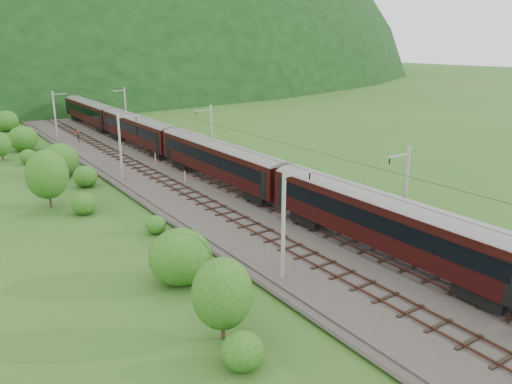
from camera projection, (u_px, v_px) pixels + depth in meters
ground at (347, 261)px, 38.33m from camera, size 600.00×600.00×0.00m
railbed at (271, 222)px, 46.21m from camera, size 14.00×220.00×0.30m
track_left at (249, 225)px, 44.85m from camera, size 2.40×220.00×0.27m
track_right at (291, 215)px, 47.43m from camera, size 2.40×220.00×0.27m
catenary_left at (121, 144)px, 59.07m from camera, size 2.54×192.28×8.00m
catenary_right at (211, 134)px, 65.65m from camera, size 2.54×192.28×8.00m
overhead_wires at (271, 149)px, 44.19m from camera, size 4.83×198.00×0.03m
train at (174, 138)px, 66.68m from camera, size 3.27×156.29×5.70m
hazard_post_near at (185, 176)px, 58.74m from camera, size 0.14×0.14×1.31m
hazard_post_far at (155, 159)px, 67.17m from camera, size 0.16×0.16×1.52m
signal at (78, 135)px, 81.49m from camera, size 0.22×0.22×1.96m
vegetation_left at (112, 213)px, 42.48m from camera, size 12.59×147.97×5.96m
vegetation_right at (467, 227)px, 42.16m from camera, size 3.82×102.39×2.79m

